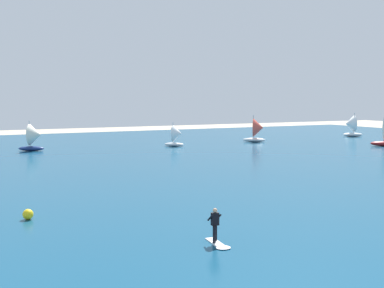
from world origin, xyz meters
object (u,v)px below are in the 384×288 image
(sailboat_far_left, at_px, (257,130))
(sailboat_near_shore, at_px, (35,137))
(sailboat_trailing, at_px, (350,126))
(kitesurfer, at_px, (217,231))
(sailboat_center_horizon, at_px, (177,135))
(marker_buoy, at_px, (28,214))

(sailboat_far_left, relative_size, sailboat_near_shore, 1.06)
(sailboat_trailing, bearing_deg, sailboat_far_left, -175.95)
(kitesurfer, relative_size, sailboat_far_left, 0.47)
(sailboat_near_shore, bearing_deg, sailboat_center_horizon, -9.28)
(kitesurfer, relative_size, sailboat_center_horizon, 0.58)
(kitesurfer, bearing_deg, marker_buoy, 129.71)
(kitesurfer, xyz_separation_m, sailboat_near_shore, (-1.30, 45.57, 1.23))
(sailboat_trailing, bearing_deg, sailboat_near_shore, 178.79)
(sailboat_far_left, relative_size, sailboat_center_horizon, 1.23)
(kitesurfer, distance_m, sailboat_near_shore, 45.60)
(sailboat_trailing, bearing_deg, sailboat_center_horizon, -176.85)
(sailboat_near_shore, relative_size, sailboat_trailing, 0.92)
(sailboat_near_shore, bearing_deg, sailboat_trailing, -1.21)
(sailboat_far_left, relative_size, marker_buoy, 7.08)
(kitesurfer, bearing_deg, sailboat_center_horizon, 67.13)
(sailboat_center_horizon, bearing_deg, kitesurfer, -112.87)
(sailboat_far_left, bearing_deg, marker_buoy, -139.21)
(sailboat_center_horizon, relative_size, marker_buoy, 5.78)
(kitesurfer, distance_m, sailboat_center_horizon, 46.06)
(marker_buoy, bearing_deg, kitesurfer, -50.29)
(sailboat_center_horizon, xyz_separation_m, sailboat_near_shore, (-19.19, 3.14, 0.24))
(sailboat_far_left, relative_size, sailboat_trailing, 0.98)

